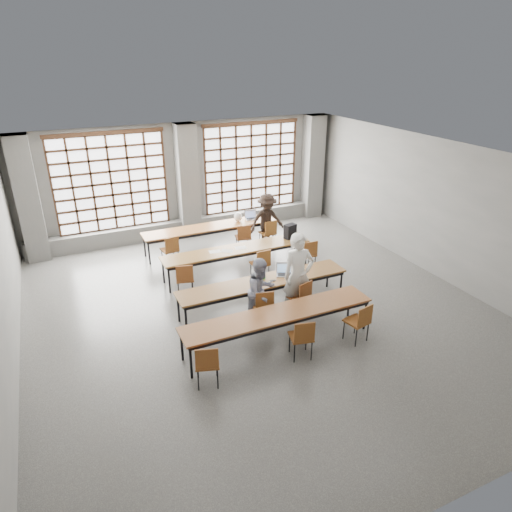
{
  "coord_description": "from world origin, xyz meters",
  "views": [
    {
      "loc": [
        -3.87,
        -8.18,
        5.48
      ],
      "look_at": [
        0.1,
        0.4,
        1.18
      ],
      "focal_mm": 32.0,
      "sensor_mm": 36.0,
      "label": 1
    }
  ],
  "objects_px": {
    "chair_mid_centre": "(261,262)",
    "plastic_bag": "(238,217)",
    "chair_back_left": "(171,248)",
    "student_male": "(298,275)",
    "desk_row_d": "(279,316)",
    "student_back": "(267,221)",
    "chair_mid_left": "(185,277)",
    "chair_mid_right": "(308,252)",
    "chair_front_right": "(301,295)",
    "student_female": "(261,292)",
    "mouse": "(301,272)",
    "red_pouch": "(207,360)",
    "laptop_back": "(251,217)",
    "green_box": "(260,278)",
    "desk_row_a": "(211,228)",
    "chair_front_left": "(263,304)",
    "backpack": "(290,231)",
    "chair_back_right": "(269,231)",
    "chair_near_mid": "(302,335)",
    "chair_back_mid": "(244,235)",
    "desk_row_b": "(237,251)",
    "desk_row_c": "(264,283)",
    "chair_near_right": "(360,319)",
    "laptop_front": "(284,272)",
    "phone": "(273,281)",
    "chair_near_left": "(207,361)"
  },
  "relations": [
    {
      "from": "chair_mid_centre",
      "to": "plastic_bag",
      "type": "relative_size",
      "value": 3.08
    },
    {
      "from": "chair_back_left",
      "to": "student_male",
      "type": "bearing_deg",
      "value": -62.43
    },
    {
      "from": "desk_row_d",
      "to": "student_back",
      "type": "bearing_deg",
      "value": 66.6
    },
    {
      "from": "chair_mid_left",
      "to": "chair_mid_centre",
      "type": "bearing_deg",
      "value": -0.05
    },
    {
      "from": "chair_mid_right",
      "to": "chair_front_right",
      "type": "bearing_deg",
      "value": -124.64
    },
    {
      "from": "student_female",
      "to": "mouse",
      "type": "distance_m",
      "value": 1.34
    },
    {
      "from": "student_back",
      "to": "red_pouch",
      "type": "distance_m",
      "value": 6.39
    },
    {
      "from": "chair_mid_right",
      "to": "laptop_back",
      "type": "distance_m",
      "value": 2.64
    },
    {
      "from": "student_female",
      "to": "plastic_bag",
      "type": "xyz_separation_m",
      "value": [
        1.28,
        4.33,
        0.11
      ]
    },
    {
      "from": "green_box",
      "to": "chair_back_left",
      "type": "bearing_deg",
      "value": 112.24
    },
    {
      "from": "desk_row_a",
      "to": "chair_front_left",
      "type": "bearing_deg",
      "value": -95.13
    },
    {
      "from": "desk_row_d",
      "to": "backpack",
      "type": "height_order",
      "value": "backpack"
    },
    {
      "from": "chair_front_left",
      "to": "student_back",
      "type": "distance_m",
      "value": 4.39
    },
    {
      "from": "chair_back_left",
      "to": "chair_back_right",
      "type": "bearing_deg",
      "value": -0.01
    },
    {
      "from": "chair_back_left",
      "to": "chair_mid_right",
      "type": "xyz_separation_m",
      "value": [
        3.26,
        -1.84,
        0.0
      ]
    },
    {
      "from": "student_female",
      "to": "chair_mid_right",
      "type": "bearing_deg",
      "value": 20.25
    },
    {
      "from": "student_female",
      "to": "green_box",
      "type": "height_order",
      "value": "student_female"
    },
    {
      "from": "desk_row_a",
      "to": "chair_near_mid",
      "type": "height_order",
      "value": "chair_near_mid"
    },
    {
      "from": "chair_back_mid",
      "to": "student_female",
      "type": "xyz_separation_m",
      "value": [
        -1.17,
        -3.65,
        0.23
      ]
    },
    {
      "from": "desk_row_b",
      "to": "desk_row_c",
      "type": "height_order",
      "value": "same"
    },
    {
      "from": "chair_mid_centre",
      "to": "chair_front_left",
      "type": "relative_size",
      "value": 1.0
    },
    {
      "from": "chair_near_right",
      "to": "student_male",
      "type": "bearing_deg",
      "value": 111.63
    },
    {
      "from": "laptop_front",
      "to": "phone",
      "type": "relative_size",
      "value": 3.5
    },
    {
      "from": "chair_back_right",
      "to": "red_pouch",
      "type": "bearing_deg",
      "value": -126.27
    },
    {
      "from": "chair_near_left",
      "to": "desk_row_a",
      "type": "bearing_deg",
      "value": 69.71
    },
    {
      "from": "chair_mid_left",
      "to": "chair_near_mid",
      "type": "bearing_deg",
      "value": -68.24
    },
    {
      "from": "desk_row_d",
      "to": "chair_back_left",
      "type": "height_order",
      "value": "chair_back_left"
    },
    {
      "from": "chair_near_right",
      "to": "mouse",
      "type": "distance_m",
      "value": 2.0
    },
    {
      "from": "chair_back_left",
      "to": "chair_near_right",
      "type": "height_order",
      "value": "same"
    },
    {
      "from": "chair_near_mid",
      "to": "chair_near_right",
      "type": "bearing_deg",
      "value": -0.02
    },
    {
      "from": "desk_row_a",
      "to": "desk_row_b",
      "type": "bearing_deg",
      "value": -87.63
    },
    {
      "from": "phone",
      "to": "backpack",
      "type": "height_order",
      "value": "backpack"
    },
    {
      "from": "chair_back_mid",
      "to": "chair_near_right",
      "type": "relative_size",
      "value": 1.0
    },
    {
      "from": "chair_back_mid",
      "to": "chair_front_right",
      "type": "xyz_separation_m",
      "value": [
        -0.24,
        -3.77,
        0.0
      ]
    },
    {
      "from": "chair_front_right",
      "to": "backpack",
      "type": "relative_size",
      "value": 2.2
    },
    {
      "from": "chair_front_left",
      "to": "phone",
      "type": "distance_m",
      "value": 0.75
    },
    {
      "from": "plastic_bag",
      "to": "chair_front_right",
      "type": "bearing_deg",
      "value": -94.63
    },
    {
      "from": "chair_back_mid",
      "to": "red_pouch",
      "type": "distance_m",
      "value": 5.83
    },
    {
      "from": "chair_near_mid",
      "to": "plastic_bag",
      "type": "height_order",
      "value": "plastic_bag"
    },
    {
      "from": "chair_near_mid",
      "to": "desk_row_c",
      "type": "bearing_deg",
      "value": 85.91
    },
    {
      "from": "chair_mid_left",
      "to": "chair_near_right",
      "type": "xyz_separation_m",
      "value": [
        2.65,
        -3.3,
        0.0
      ]
    },
    {
      "from": "chair_back_right",
      "to": "backpack",
      "type": "distance_m",
      "value": 1.23
    },
    {
      "from": "student_male",
      "to": "red_pouch",
      "type": "height_order",
      "value": "student_male"
    },
    {
      "from": "desk_row_c",
      "to": "student_male",
      "type": "relative_size",
      "value": 2.07
    },
    {
      "from": "desk_row_b",
      "to": "phone",
      "type": "distance_m",
      "value": 2.04
    },
    {
      "from": "chair_back_mid",
      "to": "chair_near_right",
      "type": "distance_m",
      "value": 5.15
    },
    {
      "from": "desk_row_a",
      "to": "chair_front_right",
      "type": "bearing_deg",
      "value": -83.01
    },
    {
      "from": "chair_back_mid",
      "to": "laptop_back",
      "type": "xyz_separation_m",
      "value": [
        0.57,
        0.74,
        0.25
      ]
    },
    {
      "from": "student_female",
      "to": "mouse",
      "type": "height_order",
      "value": "student_female"
    },
    {
      "from": "chair_front_left",
      "to": "plastic_bag",
      "type": "relative_size",
      "value": 3.08
    }
  ]
}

